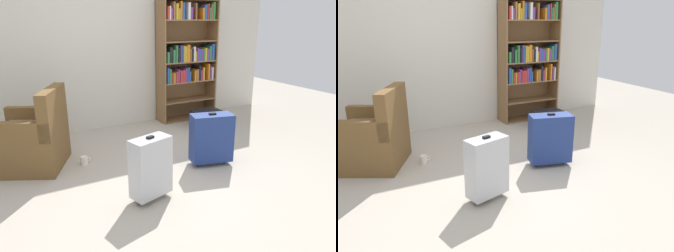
{
  "view_description": "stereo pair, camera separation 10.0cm",
  "coord_description": "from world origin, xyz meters",
  "views": [
    {
      "loc": [
        -1.42,
        -2.63,
        1.61
      ],
      "look_at": [
        0.1,
        0.18,
        0.55
      ],
      "focal_mm": 34.9,
      "sensor_mm": 36.0,
      "label": 1
    },
    {
      "loc": [
        -1.33,
        -2.68,
        1.61
      ],
      "look_at": [
        0.1,
        0.18,
        0.55
      ],
      "focal_mm": 34.9,
      "sensor_mm": 36.0,
      "label": 2
    }
  ],
  "objects": [
    {
      "name": "armchair",
      "position": [
        -1.12,
        1.08,
        0.32
      ],
      "size": [
        0.94,
        0.94,
        0.9
      ],
      "color": "brown",
      "rests_on": "ground"
    },
    {
      "name": "suitcase_navy_blue",
      "position": [
        0.66,
        0.18,
        0.32
      ],
      "size": [
        0.51,
        0.33,
        0.62
      ],
      "color": "navy",
      "rests_on": "ground"
    },
    {
      "name": "suitcase_silver",
      "position": [
        -0.28,
        -0.19,
        0.33
      ],
      "size": [
        0.41,
        0.28,
        0.62
      ],
      "color": "#B7BABF",
      "rests_on": "ground"
    },
    {
      "name": "back_wall",
      "position": [
        0.0,
        2.1,
        1.3
      ],
      "size": [
        5.97,
        0.1,
        2.6
      ],
      "primitive_type": "cube",
      "color": "beige",
      "rests_on": "ground"
    },
    {
      "name": "mug",
      "position": [
        -0.62,
        0.87,
        0.05
      ],
      "size": [
        0.12,
        0.08,
        0.1
      ],
      "color": "white",
      "rests_on": "ground"
    },
    {
      "name": "ground_plane",
      "position": [
        0.0,
        0.0,
        0.0
      ],
      "size": [
        10.44,
        10.44,
        0.0
      ],
      "primitive_type": "plane",
      "color": "#B2A899"
    },
    {
      "name": "storage_box",
      "position": [
        1.47,
        1.44,
        0.12
      ],
      "size": [
        0.45,
        0.29,
        0.23
      ],
      "color": "black",
      "rests_on": "ground"
    },
    {
      "name": "bookshelf",
      "position": [
        1.36,
        1.88,
        1.03
      ],
      "size": [
        0.96,
        0.32,
        1.88
      ],
      "color": "brown",
      "rests_on": "ground"
    }
  ]
}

